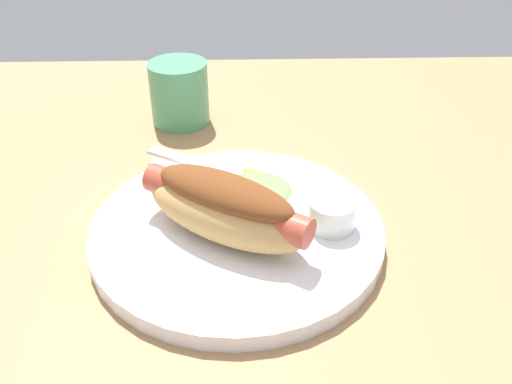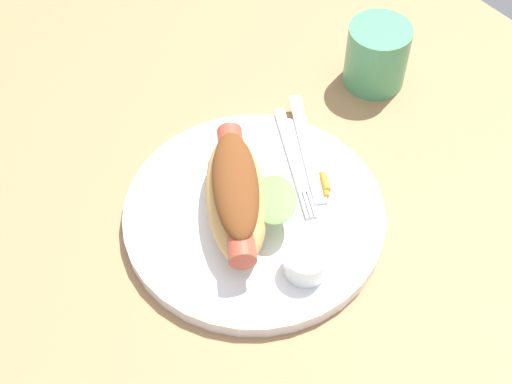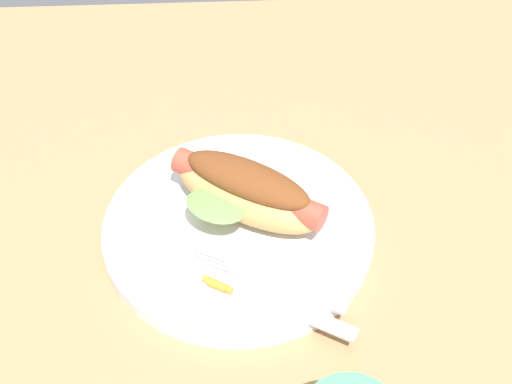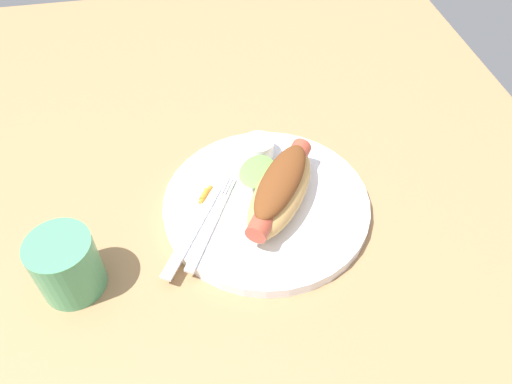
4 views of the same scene
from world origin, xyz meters
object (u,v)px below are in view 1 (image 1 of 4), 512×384
drinking_cup (179,93)px  fork (211,178)px  hot_dog (225,206)px  plate (237,230)px  sauce_ramekin (332,214)px  carrot_garnish (262,175)px  knife (209,167)px

drinking_cup → fork: bearing=-74.7°
hot_dog → plate: bearing=90.9°
sauce_ramekin → fork: bearing=144.2°
sauce_ramekin → plate: bearing=176.4°
plate → hot_dog: size_ratio=1.63×
sauce_ramekin → carrot_garnish: bearing=126.0°
plate → hot_dog: 4.25cm
hot_dog → sauce_ramekin: (9.45, 0.94, -1.73)cm
carrot_garnish → drinking_cup: 19.10cm
plate → sauce_ramekin: sauce_ramekin is taller
hot_dog → drinking_cup: bearing=136.9°
hot_dog → knife: hot_dog is taller
fork → drinking_cup: drinking_cup is taller
plate → sauce_ramekin: 8.81cm
hot_dog → knife: (-2.01, 11.17, -2.89)cm
plate → hot_dog: (-0.93, -1.48, 3.87)cm
carrot_garnish → drinking_cup: drinking_cup is taller
plate → knife: (-2.94, 9.69, 0.98)cm
hot_dog → sauce_ramekin: 9.66cm
drinking_cup → carrot_garnish: bearing=-59.2°
knife → hot_dog: bearing=-49.4°
sauce_ramekin → carrot_garnish: size_ratio=1.47×
plate → fork: fork is taller
sauce_ramekin → knife: bearing=138.3°
fork → carrot_garnish: (5.20, 0.17, 0.17)cm
hot_dog → sauce_ramekin: size_ratio=3.81×
plate → sauce_ramekin: (8.52, -0.53, 2.15)cm
plate → sauce_ramekin: size_ratio=6.21×
plate → fork: (-2.65, 7.51, 1.00)cm
hot_dog → carrot_garnish: bearing=102.3°
fork → knife: same height
fork → carrot_garnish: carrot_garnish is taller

